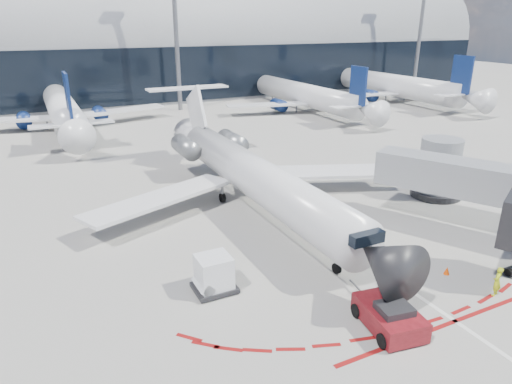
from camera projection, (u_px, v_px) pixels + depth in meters
name	position (u px, v px, depth m)	size (l,w,h in m)	color
ground	(321.00, 229.00, 31.47)	(260.00, 260.00, 0.00)	gray
apron_centerline	(305.00, 219.00, 33.14)	(0.25, 40.00, 0.01)	silver
apron_stop_bar	(455.00, 321.00, 21.80)	(14.00, 0.25, 0.01)	maroon
terminal_building	(123.00, 50.00, 83.06)	(150.00, 24.15, 24.00)	#929497
jet_bridge	(464.00, 180.00, 31.93)	(10.03, 15.20, 4.90)	gray
light_mast_centre	(176.00, 28.00, 69.47)	(0.70, 0.70, 25.00)	slate
light_mast_east	(421.00, 26.00, 90.13)	(0.70, 0.70, 25.00)	slate
regional_jet	(249.00, 172.00, 34.73)	(25.71, 31.70, 7.94)	silver
pushback_tug	(389.00, 316.00, 21.16)	(2.75, 5.52, 1.41)	#520B10
ramp_worker	(497.00, 281.00, 23.60)	(0.60, 0.40, 1.65)	#D6EE19
uld_container	(214.00, 274.00, 23.92)	(2.17, 1.84, 2.04)	black
safety_cone_right	(447.00, 271.00, 25.79)	(0.33, 0.33, 0.46)	#DC4104
bg_airliner_1	(59.00, 87.00, 60.31)	(32.69, 34.62, 10.58)	silver
bg_airliner_2	(305.00, 79.00, 71.49)	(30.78, 32.59, 9.96)	silver
bg_airliner_3	(394.00, 70.00, 80.41)	(33.81, 35.80, 10.94)	silver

